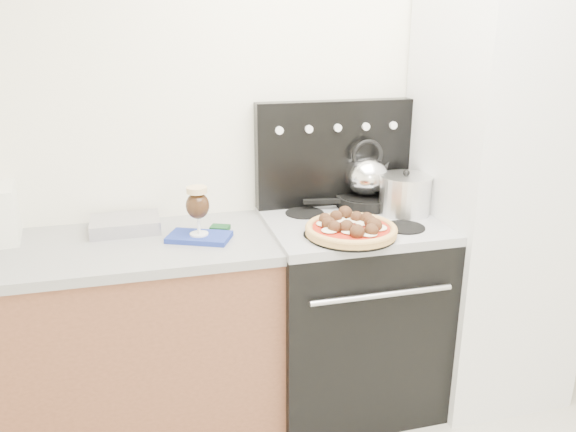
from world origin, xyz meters
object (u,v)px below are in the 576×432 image
object	(u,v)px
stove_body	(349,316)
pizza	(351,227)
base_cabinet	(107,346)
oven_mitt	(199,237)
fridge	(493,204)
skillet	(365,201)
tea_kettle	(367,173)
pizza_pan	(351,235)
stock_pot	(405,195)
beer_glass	(198,211)

from	to	relation	value
stove_body	pizza	world-z (taller)	pizza
base_cabinet	oven_mitt	size ratio (longest dim) A/B	5.68
fridge	oven_mitt	world-z (taller)	fridge
stove_body	skillet	world-z (taller)	skillet
fridge	tea_kettle	bearing A→B (deg)	158.91
pizza_pan	pizza	bearing A→B (deg)	0.00
pizza	tea_kettle	world-z (taller)	tea_kettle
pizza_pan	stock_pot	xyz separation A→B (m)	(0.35, 0.23, 0.08)
base_cabinet	skillet	world-z (taller)	skillet
oven_mitt	skillet	size ratio (longest dim) A/B	0.90
base_cabinet	stove_body	bearing A→B (deg)	-1.30
beer_glass	oven_mitt	bearing A→B (deg)	0.00
fridge	stock_pot	bearing A→B (deg)	171.37
oven_mitt	beer_glass	size ratio (longest dim) A/B	1.21
fridge	tea_kettle	world-z (taller)	fridge
stove_body	fridge	world-z (taller)	fridge
stove_body	stock_pot	distance (m)	0.63
fridge	pizza_pan	bearing A→B (deg)	-168.21
stove_body	beer_glass	world-z (taller)	beer_glass
stove_body	stock_pot	size ratio (longest dim) A/B	3.76
beer_glass	skillet	bearing A→B (deg)	14.03
tea_kettle	oven_mitt	bearing A→B (deg)	-163.62
beer_glass	tea_kettle	bearing A→B (deg)	14.03
fridge	pizza_pan	distance (m)	0.80
base_cabinet	pizza	distance (m)	1.17
pizza_pan	skillet	xyz separation A→B (m)	(0.22, 0.38, 0.02)
base_cabinet	pizza_pan	world-z (taller)	pizza_pan
fridge	skillet	xyz separation A→B (m)	(-0.56, 0.22, -0.00)
beer_glass	stove_body	bearing A→B (deg)	1.27
base_cabinet	fridge	world-z (taller)	fridge
beer_glass	pizza	world-z (taller)	beer_glass
pizza	fridge	bearing A→B (deg)	11.79
stove_body	pizza	size ratio (longest dim) A/B	2.33
base_cabinet	pizza_pan	bearing A→B (deg)	-11.71
base_cabinet	pizza	size ratio (longest dim) A/B	3.84
base_cabinet	tea_kettle	world-z (taller)	tea_kettle
fridge	skillet	size ratio (longest dim) A/B	6.70
tea_kettle	base_cabinet	bearing A→B (deg)	-170.03
pizza_pan	pizza	world-z (taller)	pizza
oven_mitt	beer_glass	distance (m)	0.12
oven_mitt	stock_pot	bearing A→B (deg)	3.31
base_cabinet	tea_kettle	distance (m)	1.42
base_cabinet	tea_kettle	size ratio (longest dim) A/B	6.32
pizza_pan	base_cabinet	bearing A→B (deg)	168.29
beer_glass	pizza_pan	size ratio (longest dim) A/B	0.57
base_cabinet	pizza_pan	distance (m)	1.16
skillet	tea_kettle	bearing A→B (deg)	180.00
beer_glass	skillet	size ratio (longest dim) A/B	0.74
beer_glass	pizza_pan	xyz separation A→B (m)	(0.61, -0.17, -0.10)
pizza	stock_pot	distance (m)	0.42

